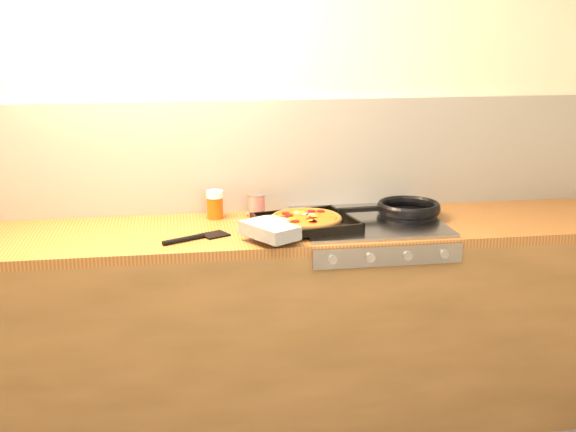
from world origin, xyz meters
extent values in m
plane|color=beige|center=(0.00, 1.40, 1.25)|extent=(3.20, 0.00, 3.20)
cube|color=white|center=(0.00, 1.39, 1.15)|extent=(3.20, 0.02, 0.50)
cube|color=olive|center=(0.00, 1.10, 0.43)|extent=(3.20, 0.60, 0.86)
cube|color=#9B612F|center=(0.00, 1.10, 0.88)|extent=(3.20, 0.60, 0.04)
cube|color=#95959A|center=(0.45, 0.80, 0.85)|extent=(0.60, 0.03, 0.08)
cylinder|color=#A5A5AA|center=(0.23, 0.78, 0.85)|extent=(0.04, 0.02, 0.04)
cylinder|color=#A5A5AA|center=(0.38, 0.78, 0.85)|extent=(0.04, 0.02, 0.04)
cylinder|color=#A5A5AA|center=(0.53, 0.78, 0.85)|extent=(0.04, 0.02, 0.04)
cylinder|color=#A5A5AA|center=(0.67, 0.78, 0.85)|extent=(0.04, 0.02, 0.04)
cube|color=#95959A|center=(0.45, 1.10, 0.91)|extent=(0.60, 0.56, 0.02)
cube|color=black|center=(0.17, 1.05, 0.92)|extent=(0.44, 0.40, 0.01)
cube|color=black|center=(0.14, 1.20, 0.94)|extent=(0.37, 0.09, 0.02)
cube|color=black|center=(0.20, 0.89, 0.94)|extent=(0.37, 0.09, 0.02)
cube|color=black|center=(0.35, 1.08, 0.94)|extent=(0.08, 0.33, 0.02)
cube|color=black|center=(-0.01, 1.01, 0.94)|extent=(0.08, 0.33, 0.02)
cylinder|color=brown|center=(0.17, 1.05, 0.94)|extent=(0.34, 0.34, 0.02)
torus|color=brown|center=(0.17, 1.05, 0.95)|extent=(0.35, 0.35, 0.02)
cylinder|color=orange|center=(0.17, 1.05, 0.95)|extent=(0.30, 0.30, 0.01)
cylinder|color=maroon|center=(0.20, 1.04, 0.95)|extent=(0.04, 0.04, 0.00)
cylinder|color=maroon|center=(0.10, 1.11, 0.95)|extent=(0.04, 0.04, 0.00)
cylinder|color=maroon|center=(0.18, 0.96, 0.95)|extent=(0.04, 0.04, 0.00)
cylinder|color=maroon|center=(0.08, 1.04, 0.95)|extent=(0.04, 0.04, 0.00)
cylinder|color=maroon|center=(0.21, 1.13, 0.95)|extent=(0.04, 0.04, 0.00)
cylinder|color=maroon|center=(0.17, 1.09, 0.95)|extent=(0.04, 0.04, 0.00)
cylinder|color=maroon|center=(0.11, 0.98, 0.95)|extent=(0.04, 0.04, 0.00)
cylinder|color=maroon|center=(0.25, 1.12, 0.95)|extent=(0.04, 0.04, 0.00)
cylinder|color=maroon|center=(0.18, 0.97, 0.95)|extent=(0.04, 0.04, 0.00)
cylinder|color=maroon|center=(0.18, 1.00, 0.95)|extent=(0.04, 0.04, 0.00)
cylinder|color=maroon|center=(0.10, 1.07, 0.95)|extent=(0.04, 0.04, 0.00)
ellipsoid|color=gold|center=(0.10, 1.02, 0.95)|extent=(0.03, 0.03, 0.01)
ellipsoid|color=gold|center=(0.08, 1.02, 0.95)|extent=(0.03, 0.03, 0.01)
ellipsoid|color=gold|center=(0.15, 1.09, 0.95)|extent=(0.03, 0.03, 0.01)
ellipsoid|color=gold|center=(0.14, 1.12, 0.95)|extent=(0.03, 0.03, 0.01)
ellipsoid|color=gold|center=(0.17, 0.98, 0.95)|extent=(0.03, 0.03, 0.01)
ellipsoid|color=gold|center=(0.21, 1.04, 0.95)|extent=(0.03, 0.03, 0.01)
ellipsoid|color=gold|center=(0.19, 1.05, 0.95)|extent=(0.03, 0.03, 0.01)
ellipsoid|color=gold|center=(0.11, 1.01, 0.95)|extent=(0.03, 0.03, 0.01)
ellipsoid|color=gold|center=(0.16, 1.11, 0.95)|extent=(0.03, 0.03, 0.01)
ellipsoid|color=silver|center=(0.15, 1.12, 0.95)|extent=(0.03, 0.03, 0.01)
ellipsoid|color=silver|center=(0.17, 1.09, 0.95)|extent=(0.03, 0.03, 0.01)
ellipsoid|color=silver|center=(0.20, 1.08, 0.95)|extent=(0.03, 0.03, 0.01)
cube|color=black|center=(-0.01, 0.87, 0.95)|extent=(0.23, 0.26, 0.05)
ellipsoid|color=black|center=(0.01, 0.98, 0.95)|extent=(0.16, 0.16, 0.05)
cylinder|color=black|center=(0.06, 0.91, 0.95)|extent=(0.07, 0.10, 0.05)
cylinder|color=black|center=(0.65, 1.15, 0.92)|extent=(0.27, 0.27, 0.01)
torus|color=black|center=(0.65, 1.15, 0.95)|extent=(0.29, 0.29, 0.03)
cube|color=black|center=(0.42, 1.14, 0.95)|extent=(0.20, 0.04, 0.02)
cylinder|color=#A60D10|center=(-0.01, 1.26, 0.95)|extent=(0.09, 0.09, 0.09)
cylinder|color=#B2B2B7|center=(-0.01, 1.26, 1.00)|extent=(0.09, 0.09, 0.01)
cylinder|color=#B2B2B7|center=(-0.01, 1.26, 0.90)|extent=(0.09, 0.09, 0.01)
cylinder|color=#E64A0D|center=(-0.19, 1.28, 0.95)|extent=(0.09, 0.09, 0.09)
cylinder|color=silver|center=(-0.19, 1.28, 1.01)|extent=(0.09, 0.09, 0.03)
cylinder|color=#AC7C49|center=(0.08, 1.30, 0.91)|extent=(0.26, 0.05, 0.02)
ellipsoid|color=#AC7C49|center=(0.22, 1.32, 0.91)|extent=(0.06, 0.04, 0.02)
cube|color=black|center=(-0.21, 1.01, 0.90)|extent=(0.13, 0.12, 0.01)
cylinder|color=black|center=(-0.33, 0.94, 0.91)|extent=(0.17, 0.10, 0.02)
camera|label=1|loc=(-0.36, -1.78, 1.72)|focal=45.00mm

